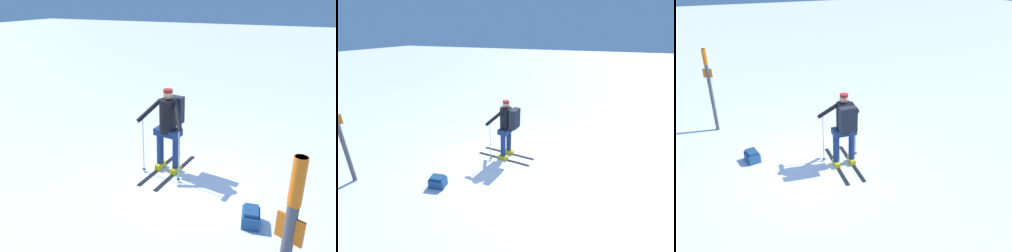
{
  "view_description": "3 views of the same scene",
  "coord_description": "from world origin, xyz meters",
  "views": [
    {
      "loc": [
        -1.97,
        5.45,
        3.45
      ],
      "look_at": [
        0.52,
        -0.17,
        1.02
      ],
      "focal_mm": 35.0,
      "sensor_mm": 36.0,
      "label": 1
    },
    {
      "loc": [
        -5.09,
        -2.29,
        3.61
      ],
      "look_at": [
        0.52,
        -0.17,
        1.02
      ],
      "focal_mm": 24.0,
      "sensor_mm": 36.0,
      "label": 2
    },
    {
      "loc": [
        -2.29,
        -6.17,
        4.24
      ],
      "look_at": [
        0.52,
        -0.17,
        1.02
      ],
      "focal_mm": 35.0,
      "sensor_mm": 36.0,
      "label": 3
    }
  ],
  "objects": [
    {
      "name": "trail_marker",
      "position": [
        -1.99,
        3.07,
        1.37
      ],
      "size": [
        0.23,
        0.12,
        2.35
      ],
      "color": "#4C4C51",
      "rests_on": "ground_plane"
    },
    {
      "name": "skier",
      "position": [
        0.52,
        -0.21,
        1.05
      ],
      "size": [
        1.05,
        1.72,
        1.78
      ],
      "color": "black",
      "rests_on": "ground_plane"
    },
    {
      "name": "ground_plane",
      "position": [
        0.0,
        0.0,
        0.0
      ],
      "size": [
        80.0,
        80.0,
        0.0
      ],
      "primitive_type": "plane",
      "color": "white"
    },
    {
      "name": "dropped_backpack",
      "position": [
        -1.42,
        0.91,
        0.13
      ],
      "size": [
        0.35,
        0.43,
        0.28
      ],
      "color": "navy",
      "rests_on": "ground_plane"
    }
  ]
}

